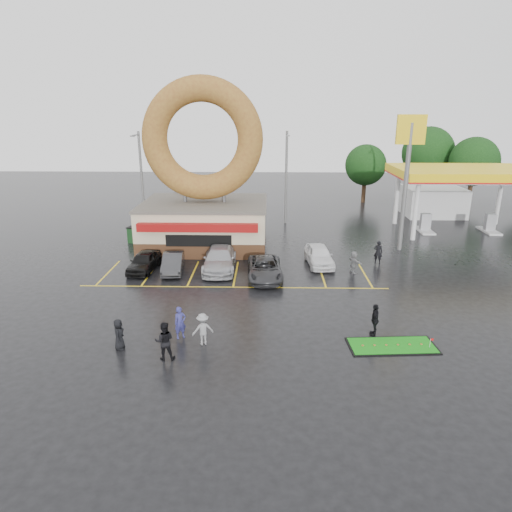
{
  "coord_description": "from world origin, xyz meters",
  "views": [
    {
      "loc": [
        2.16,
        -23.97,
        10.97
      ],
      "look_at": [
        1.48,
        3.19,
        2.2
      ],
      "focal_mm": 32.0,
      "sensor_mm": 36.0,
      "label": 1
    }
  ],
  "objects_px": {
    "car_dgrey": "(173,263)",
    "putting_green": "(392,346)",
    "car_silver": "(220,259)",
    "donut_shop": "(204,193)",
    "dumpster": "(140,235)",
    "person_cameraman": "(375,320)",
    "shell_sign": "(408,158)",
    "person_blue": "(180,323)",
    "car_black": "(144,261)",
    "gas_station": "(450,187)",
    "car_grey": "(265,268)",
    "streetlight_mid": "(286,175)",
    "streetlight_right": "(407,174)",
    "streetlight_left": "(141,176)",
    "car_white": "(319,255)"
  },
  "relations": [
    {
      "from": "gas_station",
      "to": "shell_sign",
      "type": "distance_m",
      "value": 11.93
    },
    {
      "from": "person_blue",
      "to": "person_cameraman",
      "type": "height_order",
      "value": "person_cameraman"
    },
    {
      "from": "car_grey",
      "to": "car_white",
      "type": "xyz_separation_m",
      "value": [
        3.97,
        2.86,
        0.06
      ]
    },
    {
      "from": "dumpster",
      "to": "putting_green",
      "type": "height_order",
      "value": "dumpster"
    },
    {
      "from": "donut_shop",
      "to": "gas_station",
      "type": "height_order",
      "value": "donut_shop"
    },
    {
      "from": "car_dgrey",
      "to": "car_silver",
      "type": "height_order",
      "value": "car_silver"
    },
    {
      "from": "shell_sign",
      "to": "putting_green",
      "type": "height_order",
      "value": "shell_sign"
    },
    {
      "from": "car_silver",
      "to": "car_dgrey",
      "type": "bearing_deg",
      "value": -171.59
    },
    {
      "from": "gas_station",
      "to": "car_grey",
      "type": "bearing_deg",
      "value": -138.68
    },
    {
      "from": "person_cameraman",
      "to": "car_dgrey",
      "type": "bearing_deg",
      "value": -118.17
    },
    {
      "from": "shell_sign",
      "to": "person_blue",
      "type": "distance_m",
      "value": 22.62
    },
    {
      "from": "car_grey",
      "to": "streetlight_right",
      "type": "bearing_deg",
      "value": 47.26
    },
    {
      "from": "streetlight_mid",
      "to": "person_cameraman",
      "type": "relative_size",
      "value": 5.35
    },
    {
      "from": "donut_shop",
      "to": "dumpster",
      "type": "height_order",
      "value": "donut_shop"
    },
    {
      "from": "donut_shop",
      "to": "car_grey",
      "type": "height_order",
      "value": "donut_shop"
    },
    {
      "from": "car_silver",
      "to": "person_cameraman",
      "type": "xyz_separation_m",
      "value": [
        8.85,
        -9.74,
        0.06
      ]
    },
    {
      "from": "shell_sign",
      "to": "car_white",
      "type": "height_order",
      "value": "shell_sign"
    },
    {
      "from": "streetlight_left",
      "to": "person_blue",
      "type": "relative_size",
      "value": 5.42
    },
    {
      "from": "person_blue",
      "to": "dumpster",
      "type": "relative_size",
      "value": 0.92
    },
    {
      "from": "car_black",
      "to": "car_white",
      "type": "distance_m",
      "value": 12.64
    },
    {
      "from": "streetlight_left",
      "to": "streetlight_right",
      "type": "xyz_separation_m",
      "value": [
        26.0,
        2.0,
        0.0
      ]
    },
    {
      "from": "streetlight_mid",
      "to": "dumpster",
      "type": "height_order",
      "value": "streetlight_mid"
    },
    {
      "from": "car_grey",
      "to": "streetlight_mid",
      "type": "bearing_deg",
      "value": 79.93
    },
    {
      "from": "car_dgrey",
      "to": "putting_green",
      "type": "relative_size",
      "value": 0.9
    },
    {
      "from": "streetlight_right",
      "to": "person_blue",
      "type": "height_order",
      "value": "streetlight_right"
    },
    {
      "from": "shell_sign",
      "to": "car_silver",
      "type": "bearing_deg",
      "value": -159.98
    },
    {
      "from": "car_dgrey",
      "to": "putting_green",
      "type": "xyz_separation_m",
      "value": [
        12.73,
        -10.38,
        -0.61
      ]
    },
    {
      "from": "gas_station",
      "to": "car_grey",
      "type": "relative_size",
      "value": 2.78
    },
    {
      "from": "car_dgrey",
      "to": "car_silver",
      "type": "bearing_deg",
      "value": 3.58
    },
    {
      "from": "shell_sign",
      "to": "putting_green",
      "type": "xyz_separation_m",
      "value": [
        -4.72,
        -16.11,
        -7.34
      ]
    },
    {
      "from": "car_dgrey",
      "to": "putting_green",
      "type": "bearing_deg",
      "value": -45.32
    },
    {
      "from": "donut_shop",
      "to": "person_blue",
      "type": "relative_size",
      "value": 8.13
    },
    {
      "from": "car_grey",
      "to": "putting_green",
      "type": "height_order",
      "value": "car_grey"
    },
    {
      "from": "shell_sign",
      "to": "person_cameraman",
      "type": "xyz_separation_m",
      "value": [
        -5.35,
        -14.91,
        -6.54
      ]
    },
    {
      "from": "person_blue",
      "to": "person_cameraman",
      "type": "bearing_deg",
      "value": -28.08
    },
    {
      "from": "donut_shop",
      "to": "car_grey",
      "type": "xyz_separation_m",
      "value": [
        5.03,
        -7.83,
        -3.78
      ]
    },
    {
      "from": "donut_shop",
      "to": "car_black",
      "type": "distance_m",
      "value": 8.36
    },
    {
      "from": "shell_sign",
      "to": "dumpster",
      "type": "relative_size",
      "value": 5.89
    },
    {
      "from": "car_white",
      "to": "car_dgrey",
      "type": "bearing_deg",
      "value": -175.42
    },
    {
      "from": "streetlight_right",
      "to": "putting_green",
      "type": "height_order",
      "value": "streetlight_right"
    },
    {
      "from": "donut_shop",
      "to": "car_black",
      "type": "xyz_separation_m",
      "value": [
        -3.54,
        -6.56,
        -3.78
      ]
    },
    {
      "from": "gas_station",
      "to": "person_cameraman",
      "type": "xyz_separation_m",
      "value": [
        -12.35,
        -23.85,
        -2.86
      ]
    },
    {
      "from": "putting_green",
      "to": "car_white",
      "type": "bearing_deg",
      "value": 100.64
    },
    {
      "from": "person_blue",
      "to": "dumpster",
      "type": "distance_m",
      "value": 18.4
    },
    {
      "from": "streetlight_right",
      "to": "car_grey",
      "type": "relative_size",
      "value": 1.83
    },
    {
      "from": "putting_green",
      "to": "person_cameraman",
      "type": "bearing_deg",
      "value": 117.76
    },
    {
      "from": "streetlight_left",
      "to": "person_cameraman",
      "type": "bearing_deg",
      "value": -52.3
    },
    {
      "from": "car_black",
      "to": "car_dgrey",
      "type": "bearing_deg",
      "value": 0.84
    },
    {
      "from": "streetlight_left",
      "to": "car_white",
      "type": "height_order",
      "value": "streetlight_left"
    },
    {
      "from": "shell_sign",
      "to": "car_grey",
      "type": "xyz_separation_m",
      "value": [
        -10.97,
        -6.86,
        -6.7
      ]
    }
  ]
}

